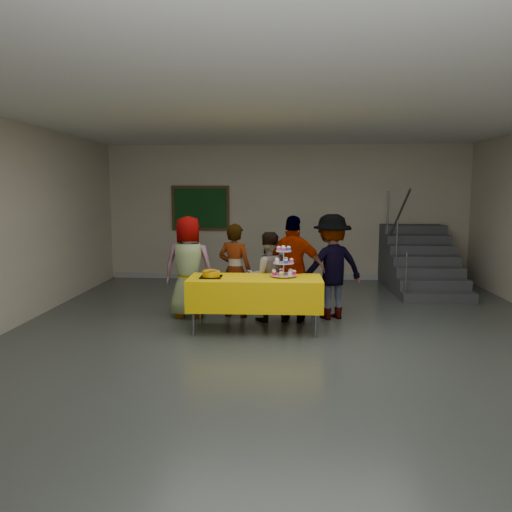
{
  "coord_description": "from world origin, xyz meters",
  "views": [
    {
      "loc": [
        -0.12,
        -6.17,
        1.99
      ],
      "look_at": [
        -0.48,
        0.97,
        1.05
      ],
      "focal_mm": 35.0,
      "sensor_mm": 36.0,
      "label": 1
    }
  ],
  "objects": [
    {
      "name": "staircase",
      "position": [
        2.7,
        4.13,
        0.49
      ],
      "size": [
        1.3,
        2.4,
        2.04
      ],
      "color": "#424447",
      "rests_on": "ground"
    },
    {
      "name": "schoolchild_e",
      "position": [
        0.66,
        1.54,
        0.82
      ],
      "size": [
        1.2,
        0.95,
        1.63
      ],
      "primitive_type": "imported",
      "rotation": [
        0.0,
        0.0,
        3.51
      ],
      "color": "slate",
      "rests_on": "ground"
    },
    {
      "name": "schoolchild_b",
      "position": [
        -0.85,
        1.55,
        0.74
      ],
      "size": [
        0.62,
        0.5,
        1.48
      ],
      "primitive_type": "imported",
      "rotation": [
        0.0,
        0.0,
        2.83
      ],
      "color": "slate",
      "rests_on": "ground"
    },
    {
      "name": "room_shell",
      "position": [
        0.0,
        0.02,
        2.13
      ],
      "size": [
        10.0,
        10.04,
        3.02
      ],
      "color": "#4C514C",
      "rests_on": "ground"
    },
    {
      "name": "schoolchild_d",
      "position": [
        0.07,
        1.28,
        0.81
      ],
      "size": [
        1.01,
        0.58,
        1.62
      ],
      "primitive_type": "imported",
      "rotation": [
        0.0,
        0.0,
        2.94
      ],
      "color": "slate",
      "rests_on": "ground"
    },
    {
      "name": "bear_cake",
      "position": [
        -1.11,
        0.74,
        0.83
      ],
      "size": [
        0.32,
        0.36,
        0.12
      ],
      "color": "black",
      "rests_on": "bake_table"
    },
    {
      "name": "schoolchild_a",
      "position": [
        -1.57,
        1.5,
        0.8
      ],
      "size": [
        0.8,
        0.54,
        1.6
      ],
      "primitive_type": "imported",
      "rotation": [
        0.0,
        0.0,
        3.1
      ],
      "color": "slate",
      "rests_on": "ground"
    },
    {
      "name": "cupcake_stand",
      "position": [
        -0.09,
        0.84,
        0.94
      ],
      "size": [
        0.38,
        0.38,
        0.44
      ],
      "color": "silver",
      "rests_on": "bake_table"
    },
    {
      "name": "schoolchild_c",
      "position": [
        -0.32,
        1.34,
        0.69
      ],
      "size": [
        0.76,
        0.65,
        1.37
      ],
      "primitive_type": "imported",
      "rotation": [
        0.0,
        0.0,
        3.35
      ],
      "color": "slate",
      "rests_on": "ground"
    },
    {
      "name": "bake_table",
      "position": [
        -0.48,
        0.77,
        0.56
      ],
      "size": [
        1.88,
        0.78,
        0.77
      ],
      "color": "#595960",
      "rests_on": "ground"
    },
    {
      "name": "noticeboard",
      "position": [
        -1.94,
        4.96,
        1.6
      ],
      "size": [
        1.3,
        0.05,
        1.0
      ],
      "color": "#472B16",
      "rests_on": "ground"
    }
  ]
}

